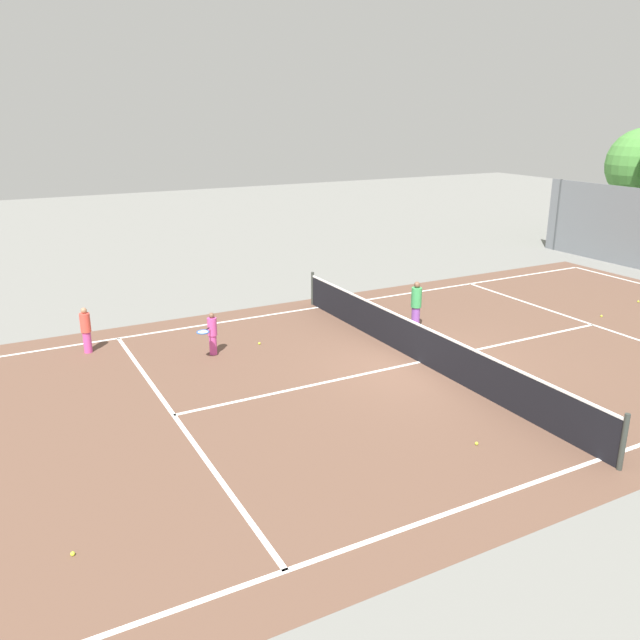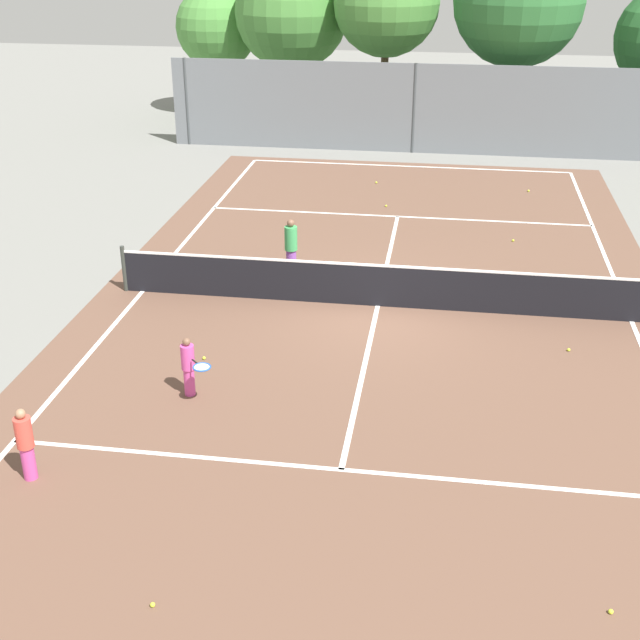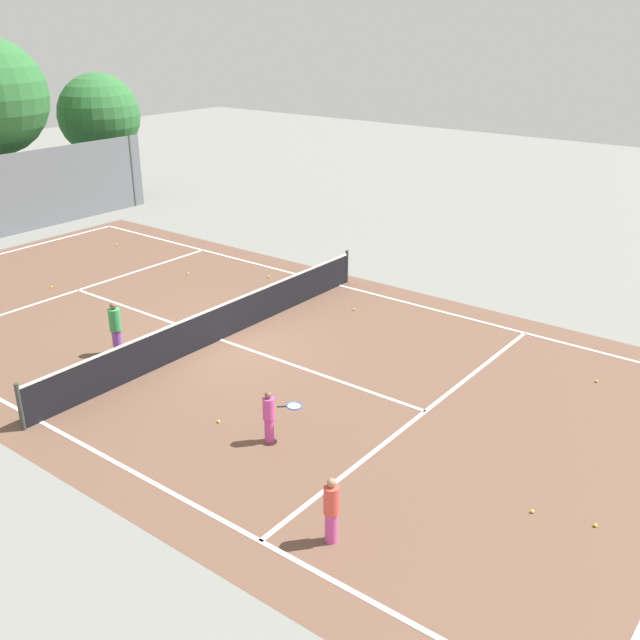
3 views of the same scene
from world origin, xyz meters
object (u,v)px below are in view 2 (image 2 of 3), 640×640
object	(u,v)px
tennis_ball_11	(616,288)
player_1	(26,443)
tennis_ball_9	(611,612)
tennis_ball_10	(204,358)
player_2	(189,366)
tennis_ball_3	(580,277)
tennis_ball_7	(386,206)
tennis_ball_0	(153,605)
tennis_ball_6	(529,191)
tennis_ball_8	(376,182)
tennis_ball_5	(513,240)
player_0	(291,247)
tennis_ball_4	(538,293)
tennis_ball_1	(569,350)

from	to	relation	value
tennis_ball_11	player_1	bearing A→B (deg)	-138.16
tennis_ball_9	tennis_ball_10	xyz separation A→B (m)	(-6.91, 5.87, 0.00)
player_1	player_2	xyz separation A→B (m)	(1.74, 2.85, -0.03)
tennis_ball_9	tennis_ball_10	size ratio (longest dim) A/B	1.00
player_1	tennis_ball_11	xyz separation A→B (m)	(10.20, 9.13, -0.60)
player_2	tennis_ball_3	bearing A→B (deg)	41.63
tennis_ball_7	tennis_ball_0	bearing A→B (deg)	-95.30
tennis_ball_0	tennis_ball_6	size ratio (longest dim) A/B	1.00
tennis_ball_8	tennis_ball_10	size ratio (longest dim) A/B	1.00
tennis_ball_7	tennis_ball_10	size ratio (longest dim) A/B	1.00
tennis_ball_5	tennis_ball_9	bearing A→B (deg)	-87.79
player_0	tennis_ball_8	distance (m)	8.37
tennis_ball_4	tennis_ball_0	bearing A→B (deg)	-117.08
tennis_ball_8	tennis_ball_11	xyz separation A→B (m)	(6.37, -7.93, 0.00)
tennis_ball_4	tennis_ball_9	bearing A→B (deg)	-89.17
player_2	tennis_ball_4	xyz separation A→B (m)	(6.62, 5.69, -0.57)
tennis_ball_1	tennis_ball_6	size ratio (longest dim) A/B	1.00
tennis_ball_4	tennis_ball_8	xyz separation A→B (m)	(-4.53, 8.52, 0.00)
tennis_ball_0	tennis_ball_9	bearing A→B (deg)	7.47
tennis_ball_1	tennis_ball_7	bearing A→B (deg)	116.30
player_2	tennis_ball_11	xyz separation A→B (m)	(8.46, 6.28, -0.57)
tennis_ball_4	tennis_ball_11	bearing A→B (deg)	17.79
tennis_ball_4	tennis_ball_6	xyz separation A→B (m)	(0.33, 8.31, 0.00)
tennis_ball_6	player_0	bearing A→B (deg)	-127.59
tennis_ball_1	tennis_ball_11	bearing A→B (deg)	67.26
tennis_ball_3	tennis_ball_4	size ratio (longest dim) A/B	1.00
tennis_ball_3	tennis_ball_5	size ratio (longest dim) A/B	1.00
player_0	tennis_ball_5	world-z (taller)	player_0
tennis_ball_0	tennis_ball_6	xyz separation A→B (m)	(5.92, 19.23, 0.00)
tennis_ball_11	player_0	bearing A→B (deg)	-177.70
player_0	tennis_ball_10	world-z (taller)	player_0
tennis_ball_1	tennis_ball_7	world-z (taller)	same
tennis_ball_3	tennis_ball_8	bearing A→B (deg)	127.27
player_0	tennis_ball_8	world-z (taller)	player_0
player_1	tennis_ball_5	bearing A→B (deg)	56.57
tennis_ball_6	tennis_ball_5	bearing A→B (deg)	-98.54
player_1	tennis_ball_5	world-z (taller)	player_1
tennis_ball_6	tennis_ball_8	xyz separation A→B (m)	(-4.86, 0.22, 0.00)
tennis_ball_6	tennis_ball_7	bearing A→B (deg)	-152.76
player_1	tennis_ball_5	distance (m)	14.49
tennis_ball_0	tennis_ball_7	xyz separation A→B (m)	(1.58, 17.00, 0.00)
tennis_ball_1	tennis_ball_9	distance (m)	7.33
tennis_ball_1	tennis_ball_4	world-z (taller)	same
player_1	tennis_ball_3	world-z (taller)	player_1
tennis_ball_3	player_0	bearing A→B (deg)	-172.84
tennis_ball_7	tennis_ball_5	bearing A→B (deg)	-34.91
player_2	tennis_ball_9	xyz separation A→B (m)	(6.76, -4.48, -0.57)
player_1	tennis_ball_0	distance (m)	3.71
player_1	tennis_ball_1	xyz separation A→B (m)	(8.76, 5.69, -0.60)
tennis_ball_5	tennis_ball_6	distance (m)	4.82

